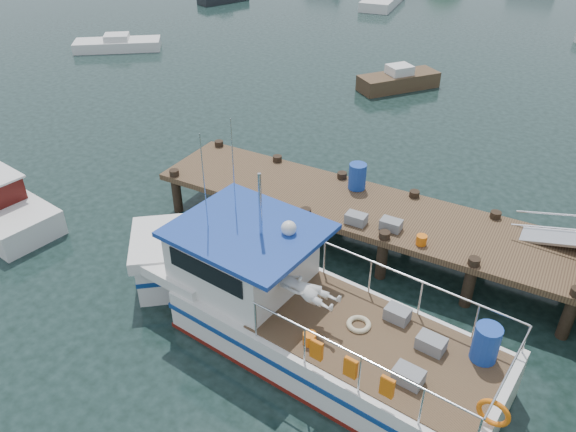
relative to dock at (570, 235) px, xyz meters
The scene contains 5 objects.
ground_plane 6.89m from the dock, behind, with size 160.00×160.00×0.00m, color black.
dock is the anchor object (origin of this frame).
lobster_boat 7.55m from the dock, 140.78° to the right, with size 11.12×4.32×5.35m.
moored_rowboat 17.06m from the dock, 124.15° to the left, with size 3.79×4.33×1.26m.
moored_a 30.13m from the dock, 156.34° to the left, with size 5.33×4.62×0.98m.
Camera 1 is at (5.96, -13.92, 10.49)m, focal length 35.00 mm.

